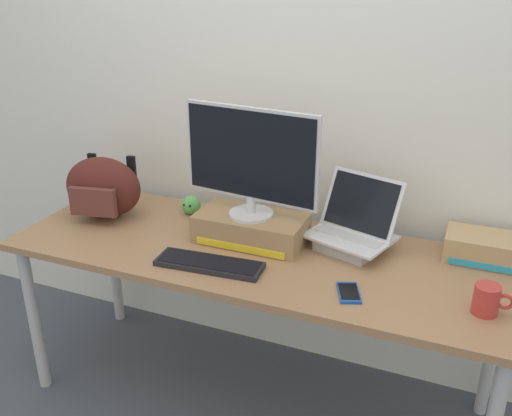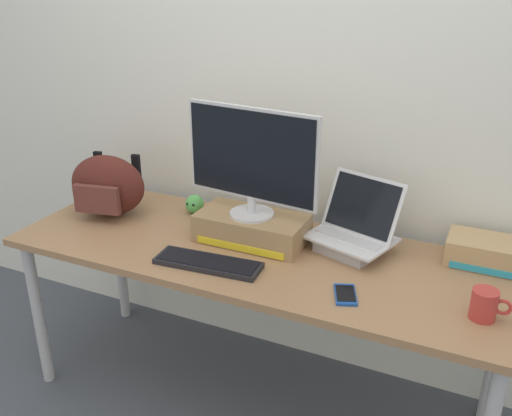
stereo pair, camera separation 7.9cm
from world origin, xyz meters
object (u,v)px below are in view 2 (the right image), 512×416
object	(u,v)px
external_keyboard	(208,263)
coffee_mug	(485,305)
desktop_monitor	(252,160)
plush_toy	(195,204)
cell_phone	(345,295)
toner_box_yellow	(252,228)
open_laptop	(353,237)
messenger_backpack	(108,186)
toner_box_cyan	(491,253)

from	to	relation	value
external_keyboard	coffee_mug	world-z (taller)	coffee_mug
desktop_monitor	plush_toy	xyz separation A→B (m)	(-0.36, 0.15, -0.30)
desktop_monitor	external_keyboard	distance (m)	0.43
cell_phone	toner_box_yellow	bearing A→B (deg)	130.64
toner_box_yellow	cell_phone	size ratio (longest dim) A/B	2.98
open_laptop	coffee_mug	distance (m)	0.58
open_laptop	coffee_mug	size ratio (longest dim) A/B	2.97
external_keyboard	messenger_backpack	xyz separation A→B (m)	(-0.64, 0.24, 0.13)
coffee_mug	plush_toy	bearing A→B (deg)	164.72
desktop_monitor	open_laptop	size ratio (longest dim) A/B	1.53
cell_phone	toner_box_cyan	xyz separation A→B (m)	(0.43, 0.44, 0.04)
messenger_backpack	coffee_mug	xyz separation A→B (m)	(1.61, -0.17, -0.09)
open_laptop	messenger_backpack	bearing A→B (deg)	-156.94
open_laptop	cell_phone	size ratio (longest dim) A/B	2.52
toner_box_yellow	plush_toy	size ratio (longest dim) A/B	5.22
open_laptop	cell_phone	bearing A→B (deg)	-60.31
toner_box_yellow	desktop_monitor	size ratio (longest dim) A/B	0.77
toner_box_yellow	cell_phone	world-z (taller)	toner_box_yellow
open_laptop	messenger_backpack	size ratio (longest dim) A/B	1.00
toner_box_yellow	coffee_mug	size ratio (longest dim) A/B	3.52
messenger_backpack	cell_phone	world-z (taller)	messenger_backpack
desktop_monitor	plush_toy	bearing A→B (deg)	163.71
toner_box_yellow	cell_phone	bearing A→B (deg)	-28.19
open_laptop	coffee_mug	bearing A→B (deg)	-11.95
open_laptop	toner_box_cyan	bearing A→B (deg)	28.40
toner_box_yellow	coffee_mug	world-z (taller)	toner_box_yellow
external_keyboard	coffee_mug	bearing A→B (deg)	-0.56
open_laptop	messenger_backpack	world-z (taller)	open_laptop
toner_box_yellow	cell_phone	distance (m)	0.54
open_laptop	plush_toy	xyz separation A→B (m)	(-0.75, 0.06, -0.02)
desktop_monitor	plush_toy	distance (m)	0.49
coffee_mug	toner_box_cyan	world-z (taller)	same
plush_toy	toner_box_cyan	world-z (taller)	toner_box_cyan
cell_phone	toner_box_cyan	distance (m)	0.62
toner_box_yellow	coffee_mug	distance (m)	0.93
toner_box_yellow	messenger_backpack	xyz separation A→B (m)	(-0.70, -0.02, 0.08)
plush_toy	toner_box_cyan	size ratio (longest dim) A/B	0.26
coffee_mug	plush_toy	distance (m)	1.31
external_keyboard	plush_toy	world-z (taller)	plush_toy
open_laptop	desktop_monitor	bearing A→B (deg)	-149.89
desktop_monitor	cell_phone	size ratio (longest dim) A/B	3.85
plush_toy	toner_box_cyan	bearing A→B (deg)	1.81
cell_phone	external_keyboard	bearing A→B (deg)	159.86
open_laptop	cell_phone	distance (m)	0.35
coffee_mug	plush_toy	xyz separation A→B (m)	(-1.26, 0.35, -0.01)
cell_phone	plush_toy	world-z (taller)	plush_toy
open_laptop	plush_toy	world-z (taller)	open_laptop
desktop_monitor	messenger_backpack	distance (m)	0.73
toner_box_yellow	desktop_monitor	world-z (taller)	desktop_monitor
coffee_mug	toner_box_cyan	bearing A→B (deg)	90.87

